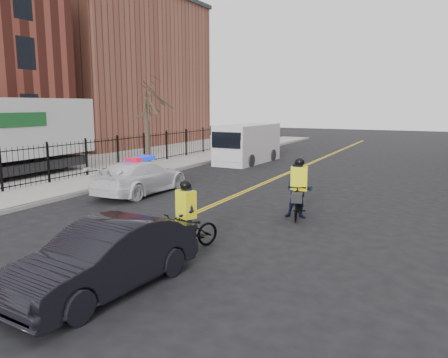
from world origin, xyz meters
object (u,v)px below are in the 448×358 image
object	(u,v)px
police_cruiser	(141,177)
dark_sedan	(105,257)
cargo_van	(247,144)
cyclist_far	(299,195)
cyclist_near	(186,226)

from	to	relation	value
police_cruiser	dark_sedan	distance (m)	10.20
police_cruiser	cargo_van	world-z (taller)	cargo_van
cargo_van	cyclist_far	bearing A→B (deg)	-56.84
dark_sedan	cyclist_near	world-z (taller)	cyclist_near
police_cruiser	dark_sedan	bearing A→B (deg)	123.78
dark_sedan	cyclist_near	xyz separation A→B (m)	(0.11, 2.96, -0.07)
dark_sedan	cyclist_far	distance (m)	7.72
police_cruiser	cyclist_near	bearing A→B (deg)	136.23
dark_sedan	cyclist_far	xyz separation A→B (m)	(1.78, 7.51, 0.09)
cyclist_near	cyclist_far	xyz separation A→B (m)	(1.67, 4.55, 0.16)
dark_sedan	cargo_van	world-z (taller)	cargo_van
dark_sedan	cyclist_near	distance (m)	2.96
police_cruiser	cyclist_far	world-z (taller)	cyclist_far
police_cruiser	cyclist_near	size ratio (longest dim) A/B	2.45
police_cruiser	dark_sedan	world-z (taller)	police_cruiser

